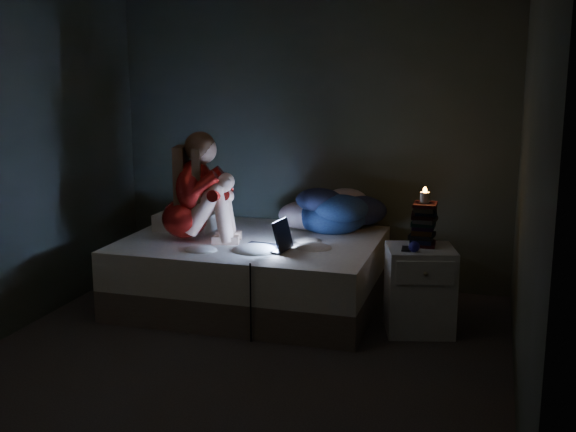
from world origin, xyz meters
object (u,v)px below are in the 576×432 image
at_px(bed, 252,272).
at_px(candle, 425,198).
at_px(laptop, 264,233).
at_px(phone, 404,248).
at_px(nightstand, 419,290).
at_px(woman, 184,187).

xyz_separation_m(bed, candle, (1.41, -0.14, 0.72)).
height_order(laptop, phone, laptop).
relative_size(candle, phone, 0.57).
distance_m(bed, candle, 1.59).
xyz_separation_m(bed, laptop, (0.21, -0.30, 0.41)).
bearing_deg(laptop, nightstand, 11.43).
xyz_separation_m(laptop, nightstand, (1.20, 0.07, -0.37)).
bearing_deg(woman, candle, -10.47).
height_order(bed, phone, phone).
xyz_separation_m(woman, candle, (1.91, 0.09, -0.01)).
height_order(woman, phone, woman).
height_order(laptop, candle, candle).
bearing_deg(nightstand, laptop, 168.80).
xyz_separation_m(woman, nightstand, (1.90, -0.00, -0.69)).
distance_m(candle, phone, 0.40).
height_order(bed, candle, candle).
bearing_deg(phone, woman, -171.50).
bearing_deg(woman, bed, 11.28).
height_order(woman, laptop, woman).
distance_m(laptop, candle, 1.25).
bearing_deg(bed, laptop, -55.10).
relative_size(woman, phone, 6.42).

